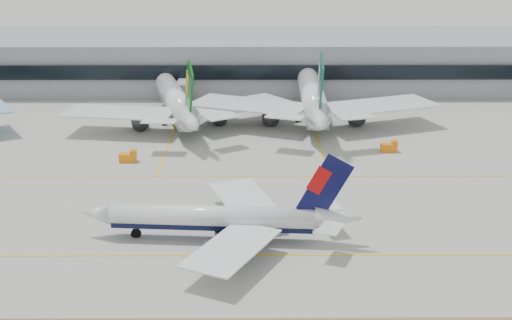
{
  "coord_description": "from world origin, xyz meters",
  "views": [
    {
      "loc": [
        -3.57,
        -102.49,
        47.96
      ],
      "look_at": [
        -3.01,
        18.0,
        7.5
      ],
      "focal_mm": 50.0,
      "sensor_mm": 36.0,
      "label": 1
    }
  ],
  "objects_px": {
    "widebody_eva": "(177,103)",
    "widebody_cathay": "(313,99)",
    "taxiing_airliner": "(222,219)",
    "terminal": "(264,60)"
  },
  "relations": [
    {
      "from": "widebody_eva",
      "to": "widebody_cathay",
      "type": "relative_size",
      "value": 0.89
    },
    {
      "from": "taxiing_airliner",
      "to": "widebody_cathay",
      "type": "xyz_separation_m",
      "value": [
        19.83,
        69.59,
        2.29
      ]
    },
    {
      "from": "taxiing_airliner",
      "to": "widebody_cathay",
      "type": "relative_size",
      "value": 0.72
    },
    {
      "from": "taxiing_airliner",
      "to": "widebody_eva",
      "type": "xyz_separation_m",
      "value": [
        -13.76,
        67.51,
        1.79
      ]
    },
    {
      "from": "terminal",
      "to": "widebody_eva",
      "type": "bearing_deg",
      "value": -115.37
    },
    {
      "from": "widebody_eva",
      "to": "widebody_cathay",
      "type": "height_order",
      "value": "widebody_cathay"
    },
    {
      "from": "widebody_cathay",
      "to": "widebody_eva",
      "type": "bearing_deg",
      "value": 94.55
    },
    {
      "from": "widebody_eva",
      "to": "terminal",
      "type": "bearing_deg",
      "value": -39.33
    },
    {
      "from": "widebody_eva",
      "to": "terminal",
      "type": "xyz_separation_m",
      "value": [
        22.16,
        46.73,
        2.1
      ]
    },
    {
      "from": "taxiing_airliner",
      "to": "terminal",
      "type": "distance_m",
      "value": 114.61
    }
  ]
}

